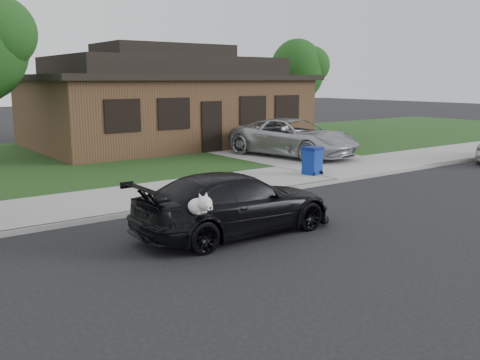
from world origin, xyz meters
TOP-DOWN VIEW (x-y plane):
  - ground at (0.00, 0.00)m, footprint 120.00×120.00m
  - sidewalk at (0.00, 5.00)m, footprint 60.00×3.00m
  - curb at (0.00, 3.50)m, footprint 60.00×0.12m
  - lawn at (0.00, 13.00)m, footprint 60.00×13.00m
  - driveway at (6.00, 10.00)m, footprint 4.50×13.00m
  - sedan at (-2.10, 0.88)m, footprint 4.43×2.11m
  - minivan at (5.96, 8.02)m, footprint 3.44×5.74m
  - recycling_bin at (3.72, 4.60)m, footprint 0.63×0.63m
  - house at (4.00, 15.00)m, footprint 12.60×8.60m
  - tree_1 at (12.14, 14.40)m, footprint 3.15×3.00m

SIDE VIEW (x-z plane):
  - ground at x=0.00m, z-range 0.00..0.00m
  - sidewalk at x=0.00m, z-range 0.00..0.12m
  - curb at x=0.00m, z-range 0.00..0.12m
  - lawn at x=0.00m, z-range 0.00..0.13m
  - driveway at x=6.00m, z-range 0.00..0.14m
  - recycling_bin at x=3.72m, z-range 0.13..1.02m
  - sedan at x=-2.10m, z-range 0.00..1.29m
  - minivan at x=5.96m, z-range 0.14..1.63m
  - house at x=4.00m, z-range -0.19..4.46m
  - tree_1 at x=12.14m, z-range 1.09..6.34m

